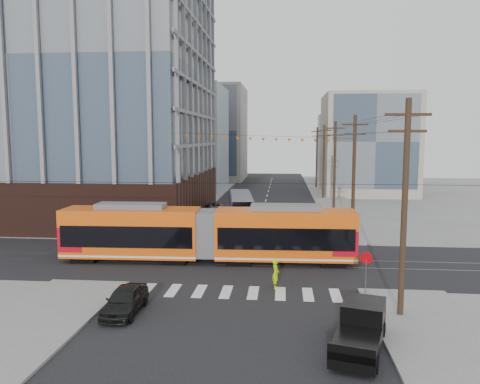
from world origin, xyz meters
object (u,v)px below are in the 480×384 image
at_px(city_bus, 241,208).
at_px(black_sedan, 125,300).
at_px(streetcar, 208,234).
at_px(pickup_truck, 359,332).

height_order(city_bus, black_sedan, city_bus).
distance_m(streetcar, pickup_truck, 16.43).
height_order(streetcar, black_sedan, streetcar).
bearing_deg(black_sedan, streetcar, 75.57).
relative_size(city_bus, pickup_truck, 2.17).
xyz_separation_m(city_bus, black_sedan, (-3.61, -26.85, -0.86)).
relative_size(streetcar, black_sedan, 5.20).
bearing_deg(city_bus, black_sedan, -104.91).
distance_m(city_bus, pickup_truck, 31.18).
bearing_deg(streetcar, city_bus, 85.06).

